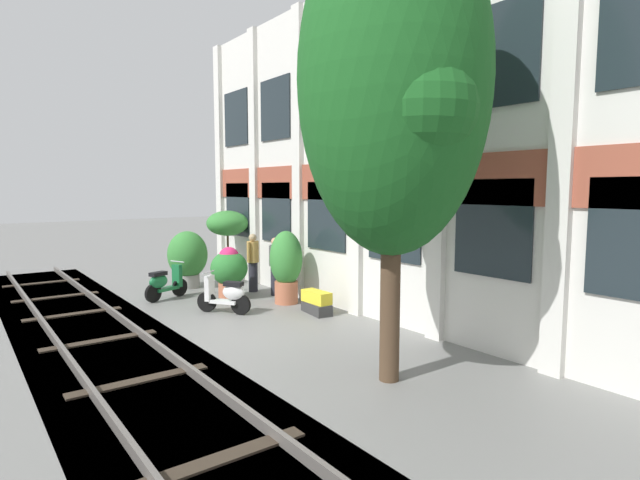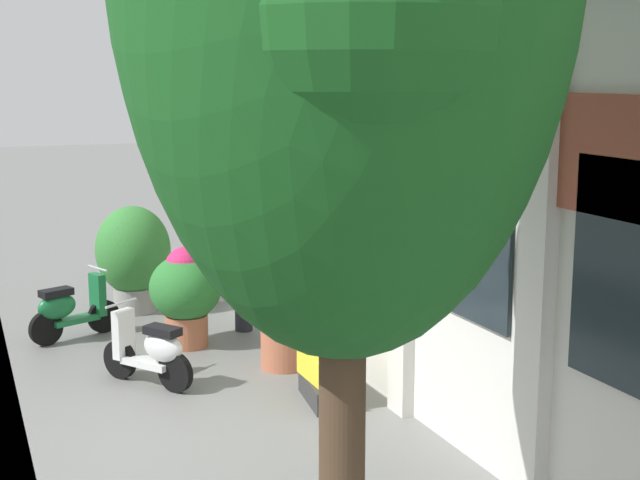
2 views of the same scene
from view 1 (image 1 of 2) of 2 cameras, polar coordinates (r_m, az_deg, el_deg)
ground_plane at (r=10.32m, az=-7.55°, el=-10.66°), size 80.00×80.00×0.00m
apartment_facade at (r=11.66m, az=5.29°, el=10.15°), size 14.55×0.64×7.62m
rail_tracks at (r=9.44m, az=-21.85°, el=-13.50°), size 22.19×2.80×0.43m
broadleaf_tree at (r=7.64m, az=8.37°, el=17.02°), size 2.94×2.80×7.08m
potted_plant_ribbed_drum at (r=15.26m, az=-14.89°, el=-1.87°), size 1.16×1.16×1.68m
potted_plant_low_pan at (r=15.90m, az=-10.53°, el=1.81°), size 1.30×1.30×2.24m
potted_plant_fluted_column at (r=13.50m, az=-10.34°, el=-3.33°), size 0.98×0.98×1.39m
potted_plant_square_trough at (r=11.81m, az=-0.40°, el=-7.20°), size 0.94×0.49×0.54m
potted_plant_stone_basin at (r=12.74m, az=-3.89°, el=-2.76°), size 0.84×0.84×1.86m
scooter_near_curb at (r=13.84m, az=-17.33°, el=-4.74°), size 0.71×1.31×0.98m
scooter_second_parked at (r=11.98m, az=-10.69°, el=-6.22°), size 1.18×0.87×0.98m
resident_by_doorway at (r=14.30m, az=-7.68°, el=-2.35°), size 0.34×0.48×1.66m
resident_watching_tracks at (r=13.75m, az=-5.13°, el=-2.80°), size 0.53×0.34×1.60m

